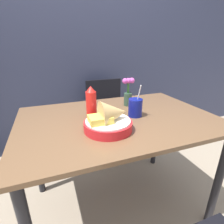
{
  "coord_description": "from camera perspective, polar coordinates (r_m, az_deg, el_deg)",
  "views": [
    {
      "loc": [
        -0.4,
        -0.97,
        1.2
      ],
      "look_at": [
        -0.06,
        -0.04,
        0.82
      ],
      "focal_mm": 28.0,
      "sensor_mm": 36.0,
      "label": 1
    }
  ],
  "objects": [
    {
      "name": "ground_plane",
      "position": [
        1.6,
        1.7,
        -27.81
      ],
      "size": [
        12.0,
        12.0,
        0.0
      ],
      "primitive_type": "plane",
      "color": "gray"
    },
    {
      "name": "wall_window",
      "position": [
        2.09,
        -10.09,
        23.54
      ],
      "size": [
        7.0,
        0.06,
        2.6
      ],
      "color": "#2D334C",
      "rests_on": "ground_plane"
    },
    {
      "name": "dining_table",
      "position": [
        1.18,
        2.05,
        -6.09
      ],
      "size": [
        1.25,
        0.84,
        0.76
      ],
      "color": "brown",
      "rests_on": "ground_plane"
    },
    {
      "name": "chair_far_window",
      "position": [
        1.97,
        -1.8,
        0.44
      ],
      "size": [
        0.4,
        0.4,
        0.84
      ],
      "color": "black",
      "rests_on": "ground_plane"
    },
    {
      "name": "food_basket",
      "position": [
        0.95,
        -0.69,
        -2.57
      ],
      "size": [
        0.27,
        0.27,
        0.17
      ],
      "color": "red",
      "rests_on": "dining_table"
    },
    {
      "name": "ketchup_bottle",
      "position": [
        1.11,
        -6.81,
        3.08
      ],
      "size": [
        0.07,
        0.07,
        0.21
      ],
      "color": "red",
      "rests_on": "dining_table"
    },
    {
      "name": "drink_cup",
      "position": [
        1.15,
        7.6,
        1.26
      ],
      "size": [
        0.09,
        0.09,
        0.21
      ],
      "color": "navy",
      "rests_on": "dining_table"
    },
    {
      "name": "flower_vase",
      "position": [
        1.33,
        5.26,
        6.31
      ],
      "size": [
        0.1,
        0.06,
        0.21
      ],
      "color": "#2D4738",
      "rests_on": "dining_table"
    }
  ]
}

